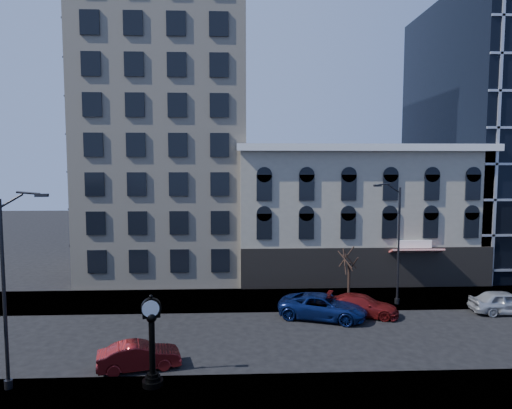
{
  "coord_description": "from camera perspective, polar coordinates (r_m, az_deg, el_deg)",
  "views": [
    {
      "loc": [
        0.63,
        -27.37,
        10.79
      ],
      "look_at": [
        2.0,
        4.0,
        8.0
      ],
      "focal_mm": 32.0,
      "sensor_mm": 36.0,
      "label": 1
    }
  ],
  "objects": [
    {
      "name": "sidewalk_near",
      "position": [
        22.16,
        -4.17,
        -23.91
      ],
      "size": [
        160.0,
        6.0,
        0.12
      ],
      "primitive_type": "cube",
      "color": "gray",
      "rests_on": "ground"
    },
    {
      "name": "cream_tower",
      "position": [
        47.52,
        -11.02,
        15.33
      ],
      "size": [
        15.9,
        15.4,
        42.5
      ],
      "color": "beige",
      "rests_on": "ground"
    },
    {
      "name": "ground",
      "position": [
        29.43,
        -3.7,
        -16.44
      ],
      "size": [
        160.0,
        160.0,
        0.0
      ],
      "primitive_type": "plane",
      "color": "black",
      "rests_on": "ground"
    },
    {
      "name": "car_far_b",
      "position": [
        34.16,
        13.12,
        -12.18
      ],
      "size": [
        5.47,
        3.7,
        1.47
      ],
      "primitive_type": "imported",
      "rotation": [
        0.0,
        0.0,
        1.21
      ],
      "color": "maroon",
      "rests_on": "ground"
    },
    {
      "name": "car_far_c",
      "position": [
        38.2,
        28.7,
        -10.67
      ],
      "size": [
        4.96,
        2.18,
        1.66
      ],
      "primitive_type": "imported",
      "rotation": [
        0.0,
        0.0,
        1.53
      ],
      "color": "#A5A8AD",
      "rests_on": "ground"
    },
    {
      "name": "sidewalk_far",
      "position": [
        36.97,
        -3.44,
        -11.8
      ],
      "size": [
        160.0,
        6.0,
        0.12
      ],
      "primitive_type": "cube",
      "color": "gray",
      "rests_on": "ground"
    },
    {
      "name": "bare_tree_far",
      "position": [
        36.93,
        11.59,
        -6.19
      ],
      "size": [
        2.72,
        2.72,
        4.67
      ],
      "color": "black",
      "rests_on": "sidewalk_far"
    },
    {
      "name": "street_lamp_near",
      "position": [
        23.93,
        -27.71,
        -3.73
      ],
      "size": [
        2.49,
        0.38,
        9.6
      ],
      "rotation": [
        0.0,
        0.0,
        0.02
      ],
      "color": "black",
      "rests_on": "sidewalk_near"
    },
    {
      "name": "street_lamp_far",
      "position": [
        35.59,
        16.56,
        -0.84
      ],
      "size": [
        2.41,
        0.8,
        9.45
      ],
      "rotation": [
        0.0,
        0.0,
        3.37
      ],
      "color": "black",
      "rests_on": "sidewalk_far"
    },
    {
      "name": "car_far_a",
      "position": [
        33.01,
        8.35,
        -12.51
      ],
      "size": [
        6.69,
        4.7,
        1.69
      ],
      "primitive_type": "imported",
      "rotation": [
        0.0,
        0.0,
        1.23
      ],
      "color": "#0C194C",
      "rests_on": "ground"
    },
    {
      "name": "car_near_b",
      "position": [
        26.06,
        -14.38,
        -17.85
      ],
      "size": [
        4.53,
        2.51,
        1.41
      ],
      "primitive_type": "imported",
      "rotation": [
        0.0,
        0.0,
        1.82
      ],
      "color": "maroon",
      "rests_on": "ground"
    },
    {
      "name": "victorian_row",
      "position": [
        44.99,
        12.15,
        -1.15
      ],
      "size": [
        22.6,
        11.19,
        12.5
      ],
      "color": "#A49B87",
      "rests_on": "ground"
    },
    {
      "name": "street_clock",
      "position": [
        23.41,
        -12.87,
        -16.72
      ],
      "size": [
        1.02,
        1.02,
        4.49
      ],
      "rotation": [
        0.0,
        0.0,
        0.26
      ],
      "color": "black",
      "rests_on": "sidewalk_near"
    }
  ]
}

